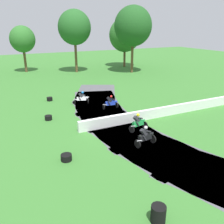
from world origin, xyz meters
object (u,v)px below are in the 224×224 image
(motorcycle_lead_white, at_px, (82,98))
(motorcycle_fourth_black, at_px, (146,136))
(tire_stack_far, at_px, (158,214))
(tire_stack_mid_a, at_px, (48,118))
(tire_stack_near, at_px, (50,99))
(motorcycle_trailing_green, at_px, (139,122))
(tire_stack_mid_b, at_px, (66,157))
(motorcycle_chase_blue, at_px, (111,102))

(motorcycle_lead_white, relative_size, motorcycle_fourth_black, 1.03)
(motorcycle_lead_white, bearing_deg, tire_stack_far, -99.10)
(tire_stack_mid_a, relative_size, tire_stack_far, 0.79)
(motorcycle_lead_white, distance_m, tire_stack_mid_a, 5.28)
(motorcycle_fourth_black, relative_size, tire_stack_near, 2.71)
(motorcycle_trailing_green, height_order, tire_stack_mid_b, motorcycle_trailing_green)
(motorcycle_lead_white, relative_size, motorcycle_chase_blue, 1.01)
(motorcycle_chase_blue, relative_size, motorcycle_trailing_green, 1.03)
(tire_stack_mid_a, distance_m, tire_stack_mid_b, 7.34)
(motorcycle_trailing_green, relative_size, tire_stack_mid_b, 2.41)
(motorcycle_chase_blue, bearing_deg, motorcycle_lead_white, 125.62)
(motorcycle_chase_blue, bearing_deg, tire_stack_mid_b, -132.11)
(tire_stack_far, bearing_deg, motorcycle_fourth_black, 60.15)
(motorcycle_trailing_green, relative_size, tire_stack_far, 2.09)
(motorcycle_chase_blue, bearing_deg, tire_stack_mid_a, -177.96)
(tire_stack_mid_a, height_order, tire_stack_mid_b, same)
(tire_stack_mid_a, bearing_deg, tire_stack_mid_b, -93.94)
(motorcycle_chase_blue, bearing_deg, tire_stack_far, -108.57)
(tire_stack_mid_b, bearing_deg, tire_stack_far, -72.35)
(tire_stack_near, height_order, tire_stack_far, tire_stack_far)
(motorcycle_lead_white, xyz_separation_m, tire_stack_near, (-2.90, 2.68, -0.44))
(motorcycle_trailing_green, bearing_deg, motorcycle_lead_white, 101.33)
(motorcycle_trailing_green, distance_m, motorcycle_fourth_black, 2.52)
(motorcycle_fourth_black, height_order, tire_stack_mid_a, motorcycle_fourth_black)
(tire_stack_mid_a, bearing_deg, motorcycle_fourth_black, -56.80)
(motorcycle_chase_blue, xyz_separation_m, tire_stack_far, (-4.74, -14.10, -0.26))
(motorcycle_lead_white, distance_m, tire_stack_near, 3.97)
(motorcycle_trailing_green, distance_m, tire_stack_mid_b, 6.78)
(tire_stack_mid_b, bearing_deg, tire_stack_mid_a, 86.06)
(motorcycle_lead_white, height_order, motorcycle_fourth_black, motorcycle_fourth_black)
(motorcycle_chase_blue, relative_size, tire_stack_far, 2.14)
(tire_stack_mid_b, bearing_deg, tire_stack_near, 81.71)
(tire_stack_near, bearing_deg, tire_stack_mid_a, -103.69)
(tire_stack_near, bearing_deg, tire_stack_far, -89.46)
(tire_stack_near, distance_m, tire_stack_mid_b, 13.19)
(motorcycle_fourth_black, bearing_deg, motorcycle_lead_white, 94.18)
(motorcycle_trailing_green, xyz_separation_m, motorcycle_fourth_black, (-0.90, -2.36, 0.01))
(tire_stack_mid_a, bearing_deg, tire_stack_far, -83.50)
(motorcycle_chase_blue, xyz_separation_m, tire_stack_near, (-4.92, 5.50, -0.46))
(tire_stack_near, bearing_deg, motorcycle_fourth_black, -74.72)
(motorcycle_fourth_black, relative_size, tire_stack_mid_b, 2.42)
(motorcycle_lead_white, xyz_separation_m, tire_stack_far, (-2.71, -16.92, -0.24))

